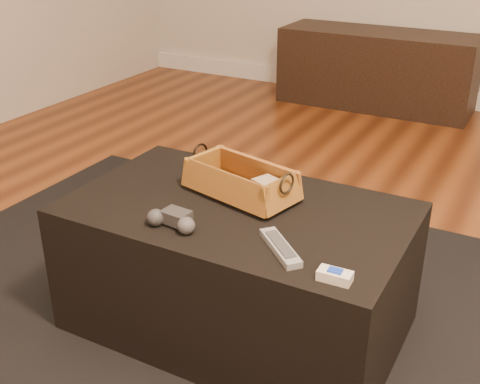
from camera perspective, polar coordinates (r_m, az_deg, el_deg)
The scene contains 11 objects.
floor at distance 1.96m, azimuth 6.26°, elevation -13.69°, with size 5.00×5.50×0.01m, color brown.
baseboard at distance 4.36m, azimuth 20.55°, elevation 8.20°, with size 5.00×0.04×0.12m, color white.
media_cabinet at distance 4.20m, azimuth 12.85°, elevation 11.29°, with size 1.27×0.45×0.50m, color black.
area_rug at distance 1.96m, azimuth -0.96°, elevation -13.17°, with size 2.60×2.00×0.01m, color black.
ottoman at distance 1.87m, azimuth -0.25°, elevation -7.14°, with size 1.00×0.60×0.42m, color black.
tv_remote at distance 1.83m, azimuth -0.60°, elevation 0.37°, with size 0.18×0.04×0.02m, color black.
cloth_bundle at distance 1.78m, azimuth 2.86°, elevation 0.25°, with size 0.10×0.07×0.05m, color tan.
wicker_basket at distance 1.82m, azimuth 0.09°, elevation 0.89°, with size 0.38×0.26×0.12m.
game_controller at distance 1.65m, azimuth -6.38°, elevation -2.63°, with size 0.15×0.08×0.05m.
silver_remote at distance 1.54m, azimuth 3.85°, elevation -5.25°, with size 0.17×0.16×0.02m.
cream_gadget at distance 1.44m, azimuth 8.98°, elevation -7.84°, with size 0.08×0.04×0.03m.
Camera 1 is at (0.54, -1.43, 1.23)m, focal length 45.00 mm.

